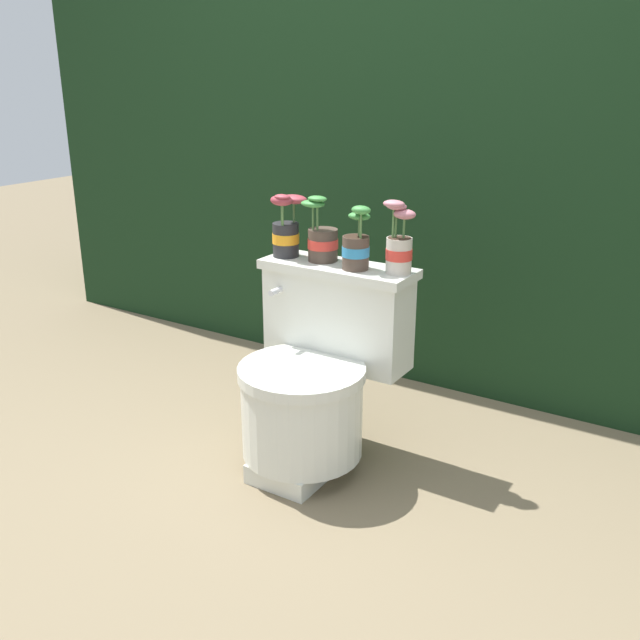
{
  "coord_description": "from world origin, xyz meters",
  "views": [
    {
      "loc": [
        1.22,
        -1.7,
        1.26
      ],
      "look_at": [
        0.07,
        0.12,
        0.49
      ],
      "focal_mm": 40.0,
      "sensor_mm": 36.0,
      "label": 1
    }
  ],
  "objects_px": {
    "potted_plant_midleft": "(322,239)",
    "potted_plant_midright": "(399,245)",
    "potted_plant_left": "(286,229)",
    "potted_plant_middle": "(356,246)",
    "toilet": "(315,378)"
  },
  "relations": [
    {
      "from": "potted_plant_midright",
      "to": "potted_plant_left",
      "type": "bearing_deg",
      "value": -178.57
    },
    {
      "from": "potted_plant_midleft",
      "to": "potted_plant_middle",
      "type": "relative_size",
      "value": 1.05
    },
    {
      "from": "potted_plant_midleft",
      "to": "potted_plant_midright",
      "type": "relative_size",
      "value": 0.95
    },
    {
      "from": "potted_plant_midleft",
      "to": "potted_plant_left",
      "type": "bearing_deg",
      "value": -174.07
    },
    {
      "from": "toilet",
      "to": "potted_plant_midright",
      "type": "bearing_deg",
      "value": 35.09
    },
    {
      "from": "potted_plant_midleft",
      "to": "potted_plant_middle",
      "type": "xyz_separation_m",
      "value": [
        0.15,
        -0.03,
        0.0
      ]
    },
    {
      "from": "toilet",
      "to": "potted_plant_midleft",
      "type": "xyz_separation_m",
      "value": [
        -0.07,
        0.15,
        0.42
      ]
    },
    {
      "from": "potted_plant_midleft",
      "to": "potted_plant_midright",
      "type": "distance_m",
      "value": 0.28
    },
    {
      "from": "toilet",
      "to": "potted_plant_left",
      "type": "height_order",
      "value": "potted_plant_left"
    },
    {
      "from": "potted_plant_midleft",
      "to": "potted_plant_midright",
      "type": "xyz_separation_m",
      "value": [
        0.28,
        -0.0,
        0.02
      ]
    },
    {
      "from": "toilet",
      "to": "potted_plant_midright",
      "type": "relative_size",
      "value": 2.84
    },
    {
      "from": "potted_plant_left",
      "to": "potted_plant_midright",
      "type": "bearing_deg",
      "value": 1.43
    },
    {
      "from": "potted_plant_left",
      "to": "potted_plant_middle",
      "type": "relative_size",
      "value": 1.04
    },
    {
      "from": "potted_plant_left",
      "to": "potted_plant_middle",
      "type": "bearing_deg",
      "value": -3.35
    },
    {
      "from": "potted_plant_left",
      "to": "potted_plant_midright",
      "type": "distance_m",
      "value": 0.41
    }
  ]
}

